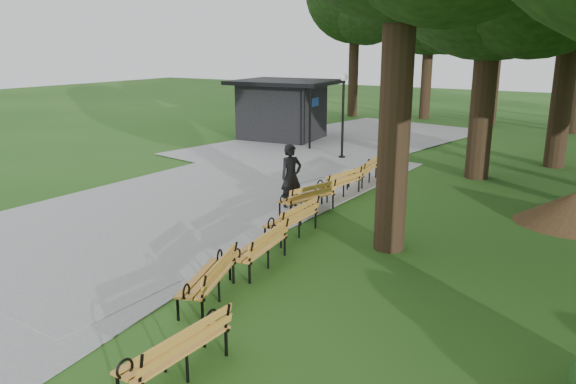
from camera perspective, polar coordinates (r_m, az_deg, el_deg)
The scene contains 13 objects.
ground at distance 12.81m, azimuth -2.90°, elevation -5.76°, with size 100.00×100.00×0.00m, color #215016.
path at distance 17.39m, azimuth -8.17°, elevation -0.19°, with size 12.00×38.00×0.06m, color gray.
person at distance 15.62m, azimuth 0.32°, elevation 1.60°, with size 0.67×0.44×1.84m, color black.
kiosk at distance 27.34m, azimuth -0.62°, elevation 8.47°, with size 4.62×4.01×2.89m, color black, non-canonical shape.
lamp_post at distance 22.52m, azimuth 5.72°, elevation 9.59°, with size 0.32×0.32×3.45m.
dirt_mound at distance 16.02m, azimuth 27.56°, elevation -1.50°, with size 2.52×2.52×0.91m, color #47301C.
bench_0 at distance 8.12m, azimuth -11.56°, elevation -15.56°, with size 1.90×0.64×0.88m, color orange, non-canonical shape.
bench_1 at distance 10.21m, azimuth -8.33°, elevation -8.78°, with size 1.90×0.64×0.88m, color orange, non-canonical shape.
bench_2 at distance 11.60m, azimuth -3.04°, elevation -5.69°, with size 1.90×0.64×0.88m, color orange, non-canonical shape.
bench_3 at distance 13.41m, azimuth 0.35°, elevation -2.78°, with size 1.90×0.64×0.88m, color orange, non-canonical shape.
bench_4 at distance 15.28m, azimuth 1.98°, elevation -0.57°, with size 1.90×0.64×0.88m, color orange, non-canonical shape.
bench_5 at distance 16.93m, azimuth 5.15°, elevation 0.92°, with size 1.90×0.64×0.88m, color orange, non-canonical shape.
bench_6 at distance 18.70m, azimuth 7.74°, elevation 2.19°, with size 1.90×0.64×0.88m, color orange, non-canonical shape.
Camera 1 is at (6.84, -9.84, 4.52)m, focal length 34.54 mm.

